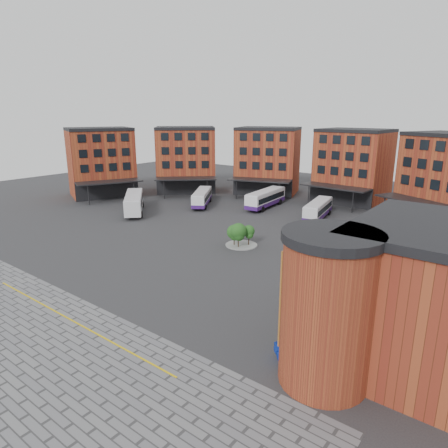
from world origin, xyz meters
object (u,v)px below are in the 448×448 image
Objects in this scene: bus_a at (134,202)px; bus_c at (266,198)px; bus_e at (388,225)px; bus_b at (202,197)px; tree_island at (239,233)px; bus_f at (437,244)px; blue_car at (296,361)px; bus_d at (318,209)px.

bus_a reaches higher than bus_c.
bus_b is at bearing -153.94° from bus_e.
tree_island is 24.98m from bus_f.
bus_b is 12.45m from bus_c.
bus_f is (48.51, 7.65, -0.18)m from bus_a.
bus_c is (10.74, 6.29, 0.17)m from bus_b.
bus_a is 13.40m from bus_b.
bus_f is at bearing 30.54° from blue_car.
bus_b is 52.97m from blue_car.
bus_b is 0.85× the size of bus_f.
bus_c is 2.66× the size of blue_car.
bus_b reaches higher than blue_car.
bus_e is 37.88m from blue_car.
tree_island is 25.77m from bus_b.
bus_b reaches higher than bus_e.
tree_island reaches higher than bus_d.
bus_c is 11.74m from bus_d.
bus_a is 0.90× the size of bus_f.
bus_a is 1.06× the size of bus_b.
bus_d is 43.49m from blue_car.
bus_b is at bearing 142.12° from tree_island.
blue_car is at bearing -74.69° from bus_a.
bus_b is 0.86× the size of bus_c.
bus_f reaches higher than bus_d.
tree_island is 20.54m from bus_d.
bus_a is at bearing -138.33° from bus_e.
bus_e is at bearing -14.70° from bus_c.
bus_c is 1.08× the size of bus_d.
bus_e is at bearing -28.53° from bus_b.
bus_c is (16.73, 18.27, -0.26)m from bus_a.
bus_c is at bearing 70.78° from blue_car.
tree_island is 0.44× the size of bus_e.
bus_d is at bearing -168.70° from bus_e.
bus_b is 42.74m from bus_f.
bus_e is (34.67, 2.19, -0.14)m from bus_b.
bus_a is at bearing -160.39° from bus_d.
bus_f reaches higher than bus_b.
bus_a is 51.08m from blue_car.
bus_f is (7.85, -6.52, 0.39)m from bus_e.
bus_d reaches higher than bus_b.
bus_e is (12.31, -2.42, -0.15)m from bus_d.
blue_car is (39.40, -35.39, -0.89)m from bus_b.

